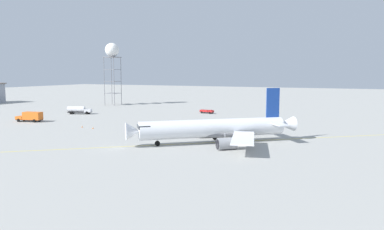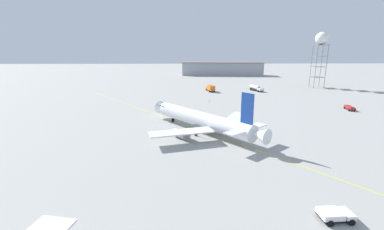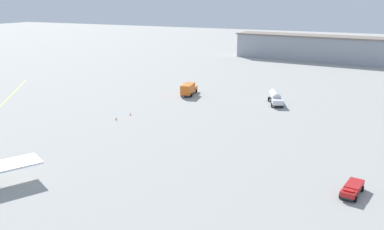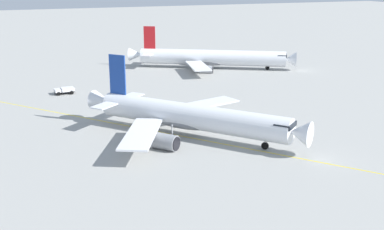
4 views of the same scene
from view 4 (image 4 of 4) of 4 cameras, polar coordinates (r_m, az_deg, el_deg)
ground_plane at (r=81.33m, az=-1.15°, el=-1.86°), size 600.00×600.00×0.00m
airliner_main at (r=77.91m, az=-0.36°, el=-0.26°), size 28.01×32.24×12.08m
airliner_secondary at (r=134.93m, az=2.15°, el=6.61°), size 41.32×28.86×11.41m
pushback_tug_truck at (r=109.68m, az=-14.55°, el=2.81°), size 4.22×2.86×1.30m
taxiway_centreline at (r=76.23m, az=2.28°, el=-3.12°), size 88.51×114.27×0.01m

